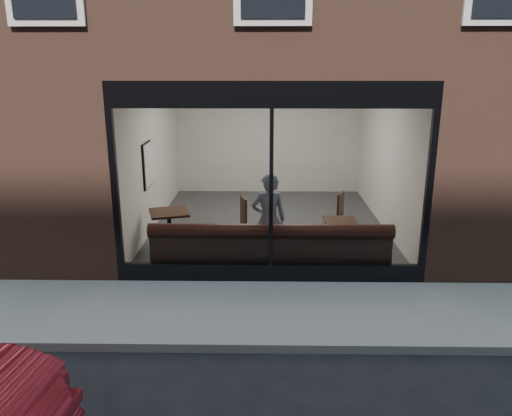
{
  "coord_description": "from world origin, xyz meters",
  "views": [
    {
      "loc": [
        -0.11,
        -5.5,
        3.43
      ],
      "look_at": [
        -0.24,
        2.4,
        1.15
      ],
      "focal_mm": 35.0,
      "sensor_mm": 36.0,
      "label": 1
    }
  ],
  "objects_px": {
    "banquette": "(270,259)",
    "cafe_chair_right": "(331,225)",
    "cafe_table_left": "(169,213)",
    "cafe_chair_left": "(234,232)",
    "person": "(269,220)",
    "cafe_table_right": "(340,221)"
  },
  "relations": [
    {
      "from": "cafe_table_left",
      "to": "banquette",
      "type": "bearing_deg",
      "value": -28.34
    },
    {
      "from": "person",
      "to": "cafe_chair_right",
      "type": "bearing_deg",
      "value": -137.8
    },
    {
      "from": "person",
      "to": "cafe_chair_left",
      "type": "height_order",
      "value": "person"
    },
    {
      "from": "cafe_table_right",
      "to": "cafe_chair_right",
      "type": "bearing_deg",
      "value": 89.55
    },
    {
      "from": "cafe_table_right",
      "to": "banquette",
      "type": "bearing_deg",
      "value": -156.34
    },
    {
      "from": "banquette",
      "to": "cafe_table_left",
      "type": "relative_size",
      "value": 5.74
    },
    {
      "from": "banquette",
      "to": "cafe_table_right",
      "type": "relative_size",
      "value": 7.14
    },
    {
      "from": "cafe_table_left",
      "to": "cafe_chair_right",
      "type": "bearing_deg",
      "value": 14.39
    },
    {
      "from": "person",
      "to": "cafe_chair_right",
      "type": "distance_m",
      "value": 2.1
    },
    {
      "from": "person",
      "to": "cafe_chair_left",
      "type": "relative_size",
      "value": 3.87
    },
    {
      "from": "cafe_table_left",
      "to": "cafe_chair_left",
      "type": "height_order",
      "value": "cafe_table_left"
    },
    {
      "from": "person",
      "to": "cafe_chair_right",
      "type": "height_order",
      "value": "person"
    },
    {
      "from": "banquette",
      "to": "cafe_table_left",
      "type": "bearing_deg",
      "value": 151.66
    },
    {
      "from": "cafe_table_left",
      "to": "cafe_chair_left",
      "type": "bearing_deg",
      "value": 14.73
    },
    {
      "from": "cafe_table_left",
      "to": "cafe_table_right",
      "type": "relative_size",
      "value": 1.24
    },
    {
      "from": "cafe_table_right",
      "to": "cafe_chair_left",
      "type": "relative_size",
      "value": 1.3
    },
    {
      "from": "cafe_chair_left",
      "to": "cafe_chair_right",
      "type": "distance_m",
      "value": 2.02
    },
    {
      "from": "cafe_table_left",
      "to": "person",
      "type": "bearing_deg",
      "value": -21.1
    },
    {
      "from": "banquette",
      "to": "cafe_chair_right",
      "type": "bearing_deg",
      "value": 55.53
    },
    {
      "from": "cafe_table_left",
      "to": "cafe_table_right",
      "type": "distance_m",
      "value": 3.2
    },
    {
      "from": "cafe_table_left",
      "to": "cafe_chair_left",
      "type": "relative_size",
      "value": 1.62
    },
    {
      "from": "cafe_table_left",
      "to": "cafe_chair_right",
      "type": "distance_m",
      "value": 3.31
    }
  ]
}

